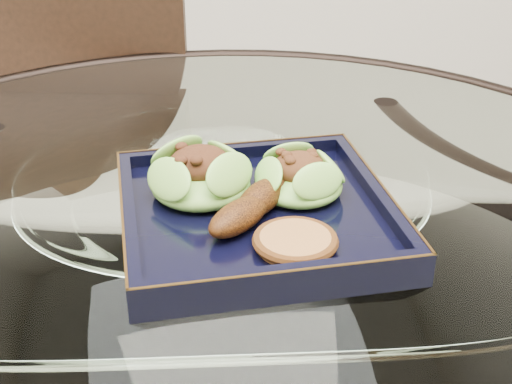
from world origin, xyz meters
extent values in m
cylinder|color=white|center=(0.00, 0.00, 0.76)|extent=(1.10, 1.10, 0.01)
torus|color=black|center=(0.00, 0.00, 0.76)|extent=(1.13, 1.13, 0.02)
cylinder|color=black|center=(0.28, 0.28, 0.38)|extent=(0.04, 0.04, 0.75)
cylinder|color=black|center=(-0.28, 0.28, 0.38)|extent=(0.04, 0.04, 0.75)
cube|color=black|center=(-0.20, 0.43, 0.42)|extent=(0.45, 0.45, 0.04)
cube|color=black|center=(-0.17, 0.59, 0.67)|extent=(0.36, 0.10, 0.42)
cylinder|color=black|center=(-0.33, 0.62, 0.20)|extent=(0.03, 0.03, 0.41)
cylinder|color=black|center=(-0.01, 0.55, 0.20)|extent=(0.03, 0.03, 0.41)
cube|color=black|center=(0.03, -0.04, 0.77)|extent=(0.28, 0.28, 0.02)
ellipsoid|color=#56942B|center=(-0.02, 0.00, 0.80)|extent=(0.12, 0.12, 0.04)
ellipsoid|color=#59A830|center=(0.08, -0.02, 0.80)|extent=(0.11, 0.11, 0.03)
ellipsoid|color=#582909|center=(0.03, -0.05, 0.80)|extent=(0.13, 0.14, 0.03)
cylinder|color=#A36836|center=(0.05, -0.12, 0.79)|extent=(0.09, 0.09, 0.01)
camera|label=1|loc=(-0.08, -0.66, 1.14)|focal=50.00mm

